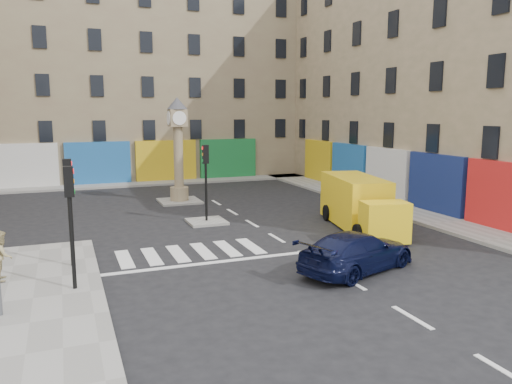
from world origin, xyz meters
TOP-DOWN VIEW (x-y plane):
  - ground at (0.00, 0.00)m, footprint 120.00×120.00m
  - sidewalk_right at (8.70, 10.00)m, footprint 2.60×30.00m
  - sidewalk_far at (-4.00, 22.20)m, footprint 32.00×2.40m
  - island_near at (-2.00, 8.00)m, footprint 1.80×1.80m
  - island_far at (-2.00, 14.00)m, footprint 2.40×2.40m
  - building_right at (15.00, 10.00)m, footprint 10.00×30.00m
  - building_far at (-4.00, 28.00)m, footprint 32.00×10.00m
  - traffic_light_left_near at (-8.30, 0.20)m, footprint 0.28×0.22m
  - traffic_light_left_far at (-8.30, 2.60)m, footprint 0.28×0.22m
  - traffic_light_island at (-2.00, 8.00)m, footprint 0.28×0.22m
  - clock_pillar at (-2.00, 14.00)m, footprint 1.20×1.20m
  - navy_sedan at (0.77, -1.08)m, footprint 5.09×3.43m
  - yellow_van at (4.35, 4.33)m, footprint 3.26×6.71m
  - pedestrian_tan at (-10.38, 1.86)m, footprint 0.61×0.78m

SIDE VIEW (x-z plane):
  - ground at x=0.00m, z-range 0.00..0.00m
  - island_near at x=-2.00m, z-range 0.00..0.12m
  - island_far at x=-2.00m, z-range 0.00..0.12m
  - sidewalk_right at x=8.70m, z-range 0.00..0.15m
  - sidewalk_far at x=-4.00m, z-range 0.00..0.15m
  - navy_sedan at x=0.77m, z-range 0.00..1.37m
  - pedestrian_tan at x=-10.38m, z-range 0.15..1.73m
  - yellow_van at x=4.35m, z-range -0.01..2.34m
  - traffic_light_island at x=-2.00m, z-range 0.74..4.44m
  - traffic_light_left_near at x=-8.30m, z-range 0.77..4.47m
  - traffic_light_left_far at x=-8.30m, z-range 0.77..4.47m
  - clock_pillar at x=-2.00m, z-range 0.50..6.60m
  - building_right at x=15.00m, z-range 0.00..16.00m
  - building_far at x=-4.00m, z-range 0.00..17.00m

